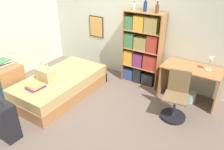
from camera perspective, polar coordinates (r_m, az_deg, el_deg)
The scene contains 17 objects.
ground_plane at distance 4.70m, azimuth -6.81°, elevation -7.49°, with size 14.00×14.00×0.00m, color #66564C.
wall_back at distance 5.45m, azimuth 3.90°, elevation 12.82°, with size 10.00×0.09×2.60m.
wall_left at distance 5.82m, azimuth -26.11°, elevation 11.08°, with size 0.06×10.00×2.60m.
bed at distance 5.00m, azimuth -13.08°, elevation -2.62°, with size 1.09×2.06×0.46m.
handbag at distance 4.75m, azimuth -16.95°, elevation 0.20°, with size 0.37×0.24×0.44m.
book_stack_on_bed at distance 4.57m, azimuth -19.41°, elevation -2.73°, with size 0.34×0.35×0.08m.
suitcase at distance 4.15m, azimuth -26.53°, elevation -10.41°, with size 0.54×0.27×0.80m.
dresser at distance 5.28m, azimuth -26.01°, elevation -1.49°, with size 0.66×0.59×0.73m.
magazine_pile_on_dresser at distance 5.15m, azimuth -26.81°, elevation 2.82°, with size 0.32×0.38×0.11m.
bookcase at distance 5.17m, azimuth 7.78°, elevation 6.37°, with size 0.90×0.35×1.73m.
bottle_green at distance 5.00m, azimuth 5.76°, elevation 17.30°, with size 0.06×0.06×0.18m.
bottle_brown at distance 4.87m, azimuth 8.69°, elevation 17.35°, with size 0.08×0.08×0.29m.
bottle_clear at distance 4.76m, azimuth 11.71°, elevation 16.59°, with size 0.08×0.08×0.23m.
desk at distance 4.84m, azimuth 19.81°, elevation -0.65°, with size 1.17×0.63×0.76m.
desk_lamp at distance 4.66m, azimuth 24.76°, elevation 3.66°, with size 0.19×0.14×0.36m.
desk_chair at distance 4.33m, azimuth 16.14°, elevation -7.08°, with size 0.49×0.50×0.93m.
waste_bin at distance 4.98m, azimuth 19.72°, elevation -5.41°, with size 0.23×0.23×0.22m.
Camera 1 is at (2.51, -2.92, 2.70)m, focal length 35.00 mm.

